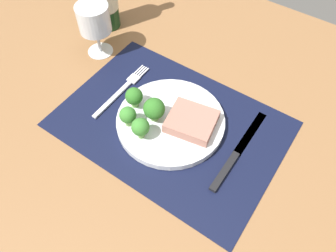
# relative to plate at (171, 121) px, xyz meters

# --- Properties ---
(ground_plane) EXTENTS (1.40, 1.10, 0.03)m
(ground_plane) POSITION_rel_plate_xyz_m (0.00, 0.00, -0.03)
(ground_plane) COLOR brown
(placemat) EXTENTS (0.48, 0.34, 0.00)m
(placemat) POSITION_rel_plate_xyz_m (0.00, 0.00, -0.01)
(placemat) COLOR black
(placemat) RESTS_ON ground_plane
(plate) EXTENTS (0.23, 0.23, 0.02)m
(plate) POSITION_rel_plate_xyz_m (0.00, 0.00, 0.00)
(plate) COLOR silver
(plate) RESTS_ON placemat
(steak) EXTENTS (0.11, 0.10, 0.02)m
(steak) POSITION_rel_plate_xyz_m (0.04, 0.01, 0.02)
(steak) COLOR #9E6B5B
(steak) RESTS_ON plate
(broccoli_near_steak) EXTENTS (0.05, 0.05, 0.06)m
(broccoli_near_steak) POSITION_rel_plate_xyz_m (-0.03, -0.02, 0.04)
(broccoli_near_steak) COLOR #6B994C
(broccoli_near_steak) RESTS_ON plate
(broccoli_front_edge) EXTENTS (0.04, 0.04, 0.05)m
(broccoli_front_edge) POSITION_rel_plate_xyz_m (-0.02, -0.07, 0.04)
(broccoli_front_edge) COLOR #5B8942
(broccoli_front_edge) RESTS_ON plate
(broccoli_back_left) EXTENTS (0.04, 0.04, 0.05)m
(broccoli_back_left) POSITION_rel_plate_xyz_m (-0.09, -0.01, 0.04)
(broccoli_back_left) COLOR #6B994C
(broccoli_back_left) RESTS_ON plate
(broccoli_center) EXTENTS (0.04, 0.04, 0.05)m
(broccoli_center) POSITION_rel_plate_xyz_m (-0.07, -0.06, 0.04)
(broccoli_center) COLOR #6B994C
(broccoli_center) RESTS_ON plate
(fork) EXTENTS (0.02, 0.19, 0.01)m
(fork) POSITION_rel_plate_xyz_m (-0.15, 0.01, -0.01)
(fork) COLOR silver
(fork) RESTS_ON placemat
(knife) EXTENTS (0.02, 0.23, 0.01)m
(knife) POSITION_rel_plate_xyz_m (0.16, 0.01, -0.00)
(knife) COLOR black
(knife) RESTS_ON placemat
(wine_glass) EXTENTS (0.08, 0.08, 0.13)m
(wine_glass) POSITION_rel_plate_xyz_m (-0.28, 0.09, 0.08)
(wine_glass) COLOR silver
(wine_glass) RESTS_ON ground_plane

